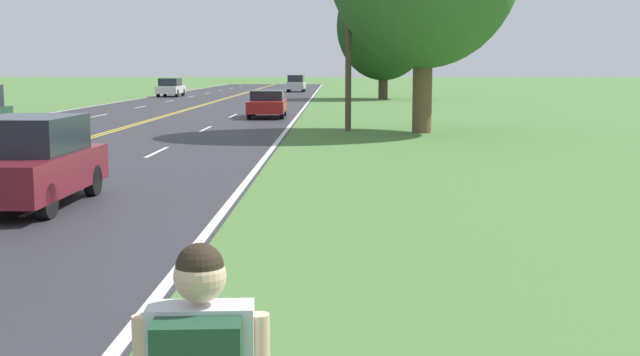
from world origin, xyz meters
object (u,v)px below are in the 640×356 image
car_red_sedan_mid_near (267,103)px  car_white_sedan_mid_far (171,87)px  car_maroon_sedan_nearest (27,162)px  car_silver_van_receding (296,83)px  tree_mid_treeline (384,26)px

car_red_sedan_mid_near → car_white_sedan_mid_far: (-10.72, 28.28, 0.09)m
car_maroon_sedan_nearest → car_silver_van_receding: bearing=179.2°
car_white_sedan_mid_far → car_maroon_sedan_nearest: bearing=-170.8°
car_red_sedan_mid_near → car_silver_van_receding: size_ratio=1.10×
car_maroon_sedan_nearest → car_white_sedan_mid_far: (-8.52, 54.36, -0.02)m
tree_mid_treeline → car_maroon_sedan_nearest: bearing=-100.8°
tree_mid_treeline → car_red_sedan_mid_near: size_ratio=2.22×
car_red_sedan_mid_near → tree_mid_treeline: bearing=161.6°
car_white_sedan_mid_far → car_silver_van_receding: size_ratio=1.05×
tree_mid_treeline → car_maroon_sedan_nearest: 50.74m
tree_mid_treeline → car_red_sedan_mid_near: (-7.22, -23.53, -5.02)m
car_red_sedan_mid_near → car_silver_van_receding: bearing=179.5°
car_red_sedan_mid_near → car_white_sedan_mid_far: bearing=-160.6°
car_maroon_sedan_nearest → car_silver_van_receding: car_silver_van_receding is taller
car_white_sedan_mid_far → car_silver_van_receding: (10.12, 13.57, 0.09)m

